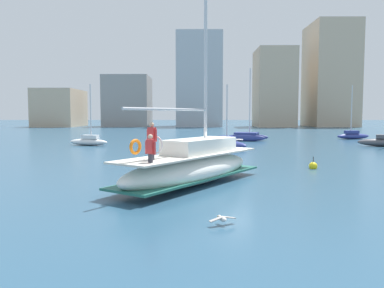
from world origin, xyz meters
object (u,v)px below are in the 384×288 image
Objects in this scene: main_sailboat at (193,166)px; seagull at (222,219)px; moored_sloop_near at (353,135)px; moored_sloop_far at (247,136)px; mooring_buoy at (313,166)px; moored_cutter_left at (89,141)px; moored_cutter_right at (229,143)px.

main_sailboat reaches higher than seagull.
moored_sloop_near is 15.22m from moored_sloop_far.
moored_sloop_far is (6.70, 30.11, -0.27)m from main_sailboat.
moored_sloop_far reaches higher than mooring_buoy.
moored_cutter_left is 25.60m from mooring_buoy.
mooring_buoy is at bearing -88.21° from moored_sloop_far.
seagull is at bearing -95.54° from moored_cutter_right.
main_sailboat reaches higher than moored_sloop_far.
moored_sloop_near is 1.15× the size of moored_cutter_right.
moored_sloop_far is 10.55× the size of seagull.
seagull is (-2.51, -25.86, -0.33)m from moored_cutter_right.
moored_cutter_left is 7.62× the size of seagull.
moored_sloop_near reaches higher than seagull.
moored_sloop_near reaches higher than mooring_buoy.
main_sailboat is 1.96× the size of moored_cutter_left.
moored_cutter_left is at bearing -157.42° from moored_sloop_far.
moored_sloop_near is 8.43× the size of mooring_buoy.
mooring_buoy is (4.01, -13.79, -0.37)m from moored_cutter_right.
moored_cutter_right is at bearing -106.33° from moored_sloop_far.
mooring_buoy is (6.52, 12.08, -0.04)m from seagull.
main_sailboat is 2.04× the size of moored_cutter_right.
seagull is at bearing -118.38° from mooring_buoy.
moored_sloop_near is at bearing 18.08° from moored_cutter_left.
moored_sloop_far reaches higher than moored_cutter_left.
main_sailboat is at bearing -102.54° from moored_sloop_far.
moored_cutter_left is (-11.37, 22.59, -0.40)m from main_sailboat.
main_sailboat is at bearing -144.82° from mooring_buoy.
moored_sloop_far is at bearing 22.58° from moored_cutter_left.
moored_cutter_left reaches higher than seagull.
mooring_buoy is at bearing -42.58° from moored_cutter_left.
main_sailboat is 1.78× the size of moored_sloop_near.
mooring_buoy is (-14.10, -28.08, -0.37)m from moored_sloop_near.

